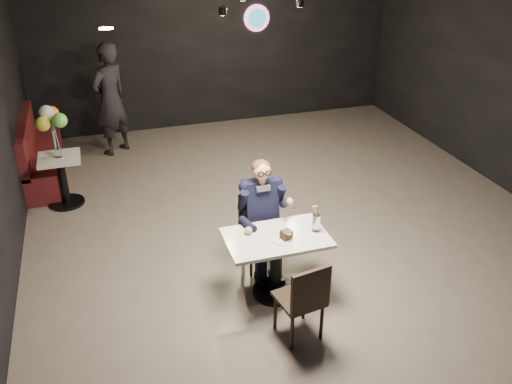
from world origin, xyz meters
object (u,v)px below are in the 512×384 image
object	(u,v)px
chair_near	(299,297)
sundae_glass	(316,223)
main_table	(276,265)
passerby	(110,100)
balloon_vase	(58,152)
side_table	(63,182)
seated_man	(261,214)
chair_far	(261,233)
booth_bench	(42,149)

from	to	relation	value
chair_near	sundae_glass	distance (m)	0.89
main_table	passerby	size ratio (longest dim) A/B	0.57
main_table	sundae_glass	xyz separation A→B (m)	(0.45, -0.02, 0.47)
chair_near	balloon_vase	world-z (taller)	chair_near
chair_near	sundae_glass	world-z (taller)	sundae_glass
sundae_glass	balloon_vase	xyz separation A→B (m)	(-2.68, 2.89, -0.03)
side_table	seated_man	bearing A→B (deg)	-46.09
chair_far	booth_bench	world-z (taller)	booth_bench
chair_near	sundae_glass	bearing A→B (deg)	46.84
chair_far	booth_bench	bearing A→B (deg)	127.35
main_table	booth_bench	size ratio (longest dim) A/B	0.55
chair_near	balloon_vase	distance (m)	4.22
chair_near	sundae_glass	size ratio (longest dim) A/B	4.67
seated_man	passerby	world-z (taller)	passerby
main_table	chair_far	bearing A→B (deg)	90.00
main_table	chair_far	size ratio (longest dim) A/B	1.20
balloon_vase	chair_far	bearing A→B (deg)	-46.09
sundae_glass	side_table	world-z (taller)	sundae_glass
chair_near	chair_far	bearing A→B (deg)	80.61
chair_near	main_table	bearing A→B (deg)	80.61
sundae_glass	booth_bench	xyz separation A→B (m)	(-2.98, 3.89, -0.35)
chair_far	seated_man	distance (m)	0.26
chair_far	booth_bench	distance (m)	4.18
chair_far	side_table	size ratio (longest dim) A/B	1.28
main_table	balloon_vase	world-z (taller)	balloon_vase
main_table	side_table	bearing A→B (deg)	127.90
seated_man	sundae_glass	world-z (taller)	seated_man
sundae_glass	booth_bench	bearing A→B (deg)	127.46
sundae_glass	side_table	size ratio (longest dim) A/B	0.27
seated_man	main_table	bearing A→B (deg)	-90.00
booth_bench	sundae_glass	bearing A→B (deg)	-52.54
chair_far	sundae_glass	distance (m)	0.82
chair_far	passerby	size ratio (longest dim) A/B	0.48
balloon_vase	booth_bench	bearing A→B (deg)	106.70
main_table	chair_far	xyz separation A→B (m)	(0.00, 0.55, 0.09)
chair_near	side_table	xyz separation A→B (m)	(-2.24, 3.56, -0.10)
chair_far	side_table	xyz separation A→B (m)	(-2.24, 2.32, -0.10)
seated_man	passerby	xyz separation A→B (m)	(-1.38, 4.06, 0.24)
booth_bench	balloon_vase	distance (m)	1.09
booth_bench	side_table	distance (m)	1.05
main_table	passerby	distance (m)	4.84
side_table	passerby	xyz separation A→B (m)	(0.86, 1.73, 0.60)
chair_far	seated_man	size ratio (longest dim) A/B	0.64
balloon_vase	passerby	xyz separation A→B (m)	(0.86, 1.73, 0.14)
main_table	booth_bench	distance (m)	4.63
seated_man	booth_bench	xyz separation A→B (m)	(-2.54, 3.32, -0.22)
chair_near	side_table	size ratio (longest dim) A/B	1.28
main_table	sundae_glass	distance (m)	0.65
main_table	seated_man	xyz separation A→B (m)	(0.00, 0.55, 0.34)
chair_near	passerby	bearing A→B (deg)	95.23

